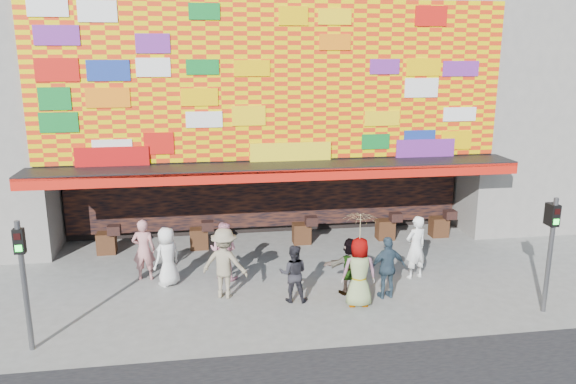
# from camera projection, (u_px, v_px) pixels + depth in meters

# --- Properties ---
(ground) EXTENTS (90.00, 90.00, 0.00)m
(ground) POSITION_uv_depth(u_px,v_px,m) (295.00, 302.00, 14.89)
(ground) COLOR slate
(ground) RESTS_ON ground
(shop_building) EXTENTS (15.20, 9.40, 10.00)m
(shop_building) POSITION_uv_depth(u_px,v_px,m) (260.00, 84.00, 21.44)
(shop_building) COLOR gray
(shop_building) RESTS_ON ground
(neighbor_right) EXTENTS (11.00, 8.00, 12.00)m
(neighbor_right) POSITION_uv_depth(u_px,v_px,m) (575.00, 63.00, 23.01)
(neighbor_right) COLOR gray
(neighbor_right) RESTS_ON ground
(signal_left) EXTENTS (0.22, 0.20, 3.00)m
(signal_left) POSITION_uv_depth(u_px,v_px,m) (23.00, 271.00, 12.07)
(signal_left) COLOR #59595B
(signal_left) RESTS_ON ground
(signal_right) EXTENTS (0.22, 0.20, 3.00)m
(signal_right) POSITION_uv_depth(u_px,v_px,m) (551.00, 242.00, 13.91)
(signal_right) COLOR #59595B
(signal_right) RESTS_ON ground
(ped_a) EXTENTS (0.98, 0.96, 1.70)m
(ped_a) POSITION_uv_depth(u_px,v_px,m) (167.00, 257.00, 15.77)
(ped_a) COLOR silver
(ped_a) RESTS_ON ground
(ped_b) EXTENTS (0.70, 0.50, 1.81)m
(ped_b) POSITION_uv_depth(u_px,v_px,m) (144.00, 250.00, 16.16)
(ped_b) COLOR tan
(ped_b) RESTS_ON ground
(ped_c) EXTENTS (0.87, 0.74, 1.56)m
(ped_c) POSITION_uv_depth(u_px,v_px,m) (293.00, 273.00, 14.78)
(ped_c) COLOR #242228
(ped_c) RESTS_ON ground
(ped_d) EXTENTS (1.42, 1.13, 1.93)m
(ped_d) POSITION_uv_depth(u_px,v_px,m) (224.00, 263.00, 14.98)
(ped_d) COLOR gray
(ped_d) RESTS_ON ground
(ped_e) EXTENTS (1.05, 0.56, 1.71)m
(ped_e) POSITION_uv_depth(u_px,v_px,m) (388.00, 268.00, 14.97)
(ped_e) COLOR #2F4352
(ped_e) RESTS_ON ground
(ped_f) EXTENTS (1.52, 0.69, 1.58)m
(ped_f) POSITION_uv_depth(u_px,v_px,m) (351.00, 266.00, 15.26)
(ped_f) COLOR gray
(ped_f) RESTS_ON ground
(ped_g) EXTENTS (0.95, 0.66, 1.85)m
(ped_g) POSITION_uv_depth(u_px,v_px,m) (359.00, 272.00, 14.47)
(ped_g) COLOR gray
(ped_g) RESTS_ON ground
(ped_h) EXTENTS (0.79, 0.64, 1.87)m
(ped_h) POSITION_uv_depth(u_px,v_px,m) (416.00, 247.00, 16.28)
(ped_h) COLOR white
(ped_h) RESTS_ON ground
(ped_i) EXTENTS (1.03, 0.94, 1.71)m
(ped_i) POSITION_uv_depth(u_px,v_px,m) (224.00, 251.00, 16.23)
(ped_i) COLOR pink
(ped_i) RESTS_ON ground
(parasol) EXTENTS (1.02, 1.03, 1.76)m
(parasol) POSITION_uv_depth(u_px,v_px,m) (361.00, 229.00, 14.18)
(parasol) COLOR beige
(parasol) RESTS_ON ground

